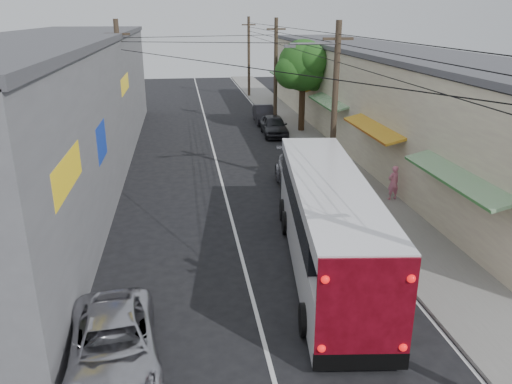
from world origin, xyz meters
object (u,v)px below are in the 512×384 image
pedestrian_near (393,183)px  pedestrian_far (335,170)px  coach_bus (327,221)px  jeepney (114,344)px  parked_suv (303,176)px  parked_car_far (264,114)px  parked_car_mid (274,126)px

pedestrian_near → pedestrian_far: bearing=-62.9°
coach_bus → pedestrian_far: (2.77, 7.94, -0.77)m
jeepney → parked_suv: (7.60, 11.85, 0.20)m
pedestrian_near → pedestrian_far: pedestrian_near is taller
parked_car_far → pedestrian_near: pedestrian_near is taller
parked_car_mid → pedestrian_near: bearing=-75.9°
parked_suv → pedestrian_near: (3.80, -1.90, 0.09)m
parked_suv → parked_car_mid: size_ratio=1.39×
parked_car_mid → pedestrian_far: pedestrian_far is taller
jeepney → parked_car_mid: bearing=63.8°
coach_bus → pedestrian_near: size_ratio=7.05×
jeepney → parked_car_far: parked_car_far is taller
pedestrian_far → jeepney: bearing=55.2°
coach_bus → parked_suv: (1.01, 7.49, -0.83)m
jeepney → parked_suv: 14.08m
parked_suv → pedestrian_far: parked_suv is taller
pedestrian_near → parked_car_mid: bearing=-91.7°
parked_car_mid → parked_car_far: parked_car_mid is taller
parked_car_mid → pedestrian_near: pedestrian_near is taller
parked_car_mid → pedestrian_near: size_ratio=2.59×
parked_car_far → jeepney: bearing=-104.6°
jeepney → parked_suv: bearing=50.4°
parked_suv → parked_car_far: (0.80, 16.62, -0.16)m
jeepney → parked_suv: size_ratio=0.80×
parked_car_far → pedestrian_far: size_ratio=2.68×
pedestrian_near → parked_car_far: bearing=-94.6°
jeepney → pedestrian_near: pedestrian_near is taller
coach_bus → jeepney: coach_bus is taller
parked_suv → parked_car_mid: bearing=90.5°
parked_car_far → parked_suv: bearing=-90.9°
parked_car_mid → pedestrian_far: size_ratio=2.69×
coach_bus → parked_car_mid: coach_bus is taller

